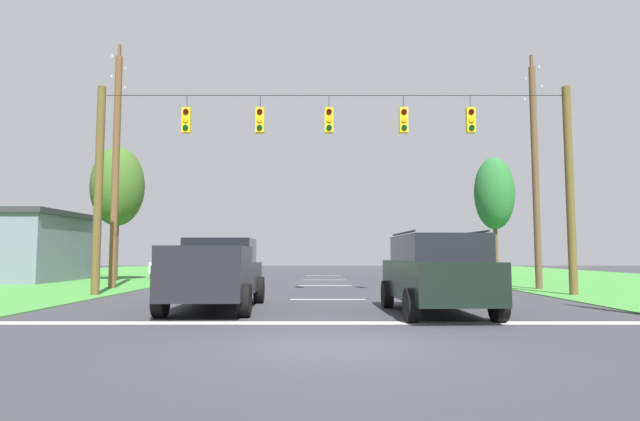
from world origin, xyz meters
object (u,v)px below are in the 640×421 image
at_px(utility_pole_mid_right, 532,170).
at_px(tree_roadside_far_right, 492,194).
at_px(distant_car_oncoming, 407,266).
at_px(tree_roadside_right, 115,187).
at_px(pickup_truck, 214,274).
at_px(suv_black, 434,272).
at_px(overhead_signal_span, 331,174).
at_px(distant_car_crossing_white, 174,265).
at_px(utility_pole_near_left, 113,165).

height_order(utility_pole_mid_right, tree_roadside_far_right, utility_pole_mid_right).
relative_size(distant_car_oncoming, tree_roadside_right, 0.57).
bearing_deg(pickup_truck, suv_black, -12.34).
bearing_deg(suv_black, overhead_signal_span, 112.11).
xyz_separation_m(distant_car_crossing_white, tree_roadside_right, (-2.37, -3.95, 4.52)).
bearing_deg(distant_car_oncoming, utility_pole_near_left, -152.75).
relative_size(suv_black, utility_pole_mid_right, 0.47).
relative_size(distant_car_oncoming, tree_roadside_far_right, 0.58).
xyz_separation_m(distant_car_crossing_white, tree_roadside_far_right, (19.97, -1.12, 4.45)).
bearing_deg(tree_roadside_far_right, distant_car_oncoming, -160.64).
height_order(overhead_signal_span, distant_car_oncoming, overhead_signal_span).
xyz_separation_m(overhead_signal_span, utility_pole_mid_right, (8.84, 3.26, 0.69)).
relative_size(pickup_truck, tree_roadside_far_right, 0.72).
distance_m(overhead_signal_span, suv_black, 7.32).
bearing_deg(suv_black, tree_roadside_far_right, 67.59).
height_order(suv_black, utility_pole_mid_right, utility_pole_mid_right).
bearing_deg(tree_roadside_far_right, suv_black, -112.41).
xyz_separation_m(distant_car_oncoming, utility_pole_mid_right, (4.17, -7.91, 4.37)).
bearing_deg(distant_car_oncoming, suv_black, -97.42).
bearing_deg(utility_pole_mid_right, distant_car_crossing_white, 149.17).
xyz_separation_m(suv_black, utility_pole_near_left, (-12.02, 9.83, 4.39)).
height_order(distant_car_oncoming, tree_roadside_right, tree_roadside_right).
height_order(suv_black, tree_roadside_right, tree_roadside_right).
bearing_deg(distant_car_crossing_white, utility_pole_mid_right, -30.83).
xyz_separation_m(utility_pole_mid_right, utility_pole_near_left, (-18.43, 0.57, 0.29)).
xyz_separation_m(suv_black, tree_roadside_right, (-14.43, 16.34, 4.25)).
relative_size(distant_car_crossing_white, distant_car_oncoming, 1.02).
distance_m(distant_car_oncoming, utility_pole_mid_right, 9.96).
height_order(overhead_signal_span, tree_roadside_right, overhead_signal_span).
relative_size(distant_car_crossing_white, utility_pole_mid_right, 0.43).
height_order(distant_car_crossing_white, utility_pole_mid_right, utility_pole_mid_right).
bearing_deg(utility_pole_mid_right, distant_car_oncoming, 117.80).
xyz_separation_m(distant_car_crossing_white, utility_pole_mid_right, (18.47, -11.02, 4.37)).
height_order(distant_car_oncoming, utility_pole_near_left, utility_pole_near_left).
height_order(suv_black, tree_roadside_far_right, tree_roadside_far_right).
bearing_deg(tree_roadside_right, distant_car_oncoming, 2.87).
height_order(suv_black, utility_pole_near_left, utility_pole_near_left).
relative_size(tree_roadside_right, tree_roadside_far_right, 1.01).
relative_size(overhead_signal_span, distant_car_crossing_white, 3.99).
xyz_separation_m(overhead_signal_span, utility_pole_near_left, (-9.58, 3.83, 0.97)).
xyz_separation_m(pickup_truck, tree_roadside_right, (-8.66, 15.07, 4.34)).
relative_size(pickup_truck, distant_car_oncoming, 1.25).
height_order(overhead_signal_span, utility_pole_near_left, utility_pole_near_left).
distance_m(utility_pole_mid_right, tree_roadside_right, 22.01).
height_order(pickup_truck, utility_pole_mid_right, utility_pole_mid_right).
distance_m(pickup_truck, tree_roadside_far_right, 22.93).
bearing_deg(overhead_signal_span, suv_black, -67.89).
bearing_deg(utility_pole_near_left, tree_roadside_far_right, 25.11).
bearing_deg(tree_roadside_right, overhead_signal_span, -40.76).
distance_m(utility_pole_mid_right, utility_pole_near_left, 18.44).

